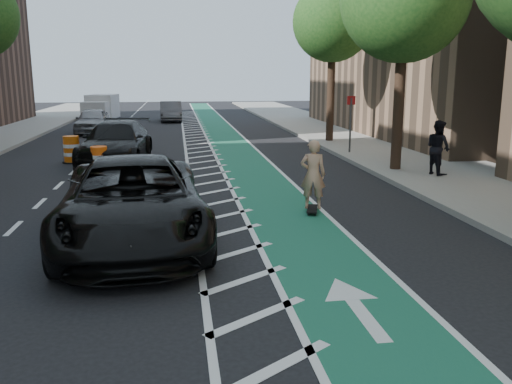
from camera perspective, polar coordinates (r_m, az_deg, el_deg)
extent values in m
plane|color=black|center=(10.36, -10.46, -6.76)|extent=(120.00, 120.00, 0.00)
cube|color=#1A5B47|center=(20.24, -0.94, 2.78)|extent=(2.00, 90.00, 0.01)
cube|color=silver|center=(20.11, -5.19, 2.66)|extent=(1.40, 90.00, 0.01)
cube|color=gray|center=(22.01, 16.12, 3.24)|extent=(5.00, 90.00, 0.15)
cube|color=gray|center=(21.12, 10.04, 3.19)|extent=(0.12, 90.00, 0.16)
cylinder|color=#382619|center=(19.32, 14.56, 8.49)|extent=(0.36, 0.36, 4.40)
cylinder|color=#382619|center=(26.87, 7.93, 9.71)|extent=(0.36, 0.36, 4.40)
sphere|color=#194617|center=(26.96, 8.17, 17.38)|extent=(4.20, 4.20, 4.20)
cylinder|color=#4C4C4C|center=(23.04, 9.90, 6.75)|extent=(0.08, 0.08, 2.40)
cube|color=red|center=(22.96, 10.00, 9.48)|extent=(0.35, 0.02, 0.35)
cube|color=black|center=(13.43, 5.94, -1.77)|extent=(0.47, 0.90, 0.03)
cylinder|color=black|center=(13.73, 5.59, -1.74)|extent=(0.05, 0.07, 0.07)
cylinder|color=black|center=(13.72, 6.34, -1.76)|extent=(0.05, 0.07, 0.07)
cylinder|color=black|center=(13.17, 5.51, -2.34)|extent=(0.05, 0.07, 0.07)
cylinder|color=black|center=(13.16, 6.28, -2.37)|extent=(0.05, 0.07, 0.07)
imported|color=tan|center=(13.25, 6.02, 1.86)|extent=(0.70, 0.56, 1.69)
imported|color=black|center=(11.14, -12.85, -0.98)|extent=(3.20, 6.29, 1.70)
imported|color=black|center=(21.40, -14.51, 5.04)|extent=(2.71, 5.66, 1.59)
imported|color=gray|center=(33.14, -16.82, 7.21)|extent=(1.72, 4.24, 1.44)
imported|color=#515155|center=(40.36, -8.94, 8.38)|extent=(1.62, 4.37, 1.43)
imported|color=black|center=(18.52, 18.61, 4.46)|extent=(0.86, 1.00, 1.76)
cube|color=silver|center=(44.55, -15.84, 8.68)|extent=(2.35, 3.13, 1.82)
cube|color=silver|center=(42.46, -16.56, 8.17)|extent=(1.98, 1.67, 1.36)
cylinder|color=black|center=(42.36, -17.73, 7.60)|extent=(0.30, 0.66, 0.64)
cylinder|color=black|center=(41.92, -15.57, 7.68)|extent=(0.30, 0.66, 0.64)
cylinder|color=black|center=(45.49, -16.57, 7.95)|extent=(0.30, 0.66, 0.64)
cylinder|color=black|center=(45.09, -14.55, 8.03)|extent=(0.30, 0.66, 0.64)
cylinder|color=#FF5B0D|center=(19.20, -16.16, 3.20)|extent=(0.55, 0.55, 0.96)
cylinder|color=silver|center=(19.23, -16.13, 2.73)|extent=(0.56, 0.56, 0.13)
cylinder|color=silver|center=(19.18, -16.18, 3.61)|extent=(0.56, 0.56, 0.13)
cylinder|color=black|center=(19.28, -16.08, 1.86)|extent=(0.70, 0.70, 0.04)
cylinder|color=#D6580B|center=(22.09, -18.84, 4.26)|extent=(0.60, 0.60, 1.03)
cylinder|color=silver|center=(22.11, -18.80, 3.82)|extent=(0.61, 0.61, 0.14)
cylinder|color=silver|center=(22.07, -18.86, 4.65)|extent=(0.61, 0.61, 0.14)
cylinder|color=black|center=(22.16, -18.75, 3.00)|extent=(0.76, 0.76, 0.05)
cylinder|color=#DC4F0B|center=(26.14, -15.78, 5.53)|extent=(0.56, 0.56, 0.97)
cylinder|color=silver|center=(26.16, -15.76, 5.18)|extent=(0.57, 0.57, 0.13)
cylinder|color=silver|center=(26.12, -15.80, 5.84)|extent=(0.57, 0.57, 0.13)
cylinder|color=black|center=(26.19, -15.72, 4.52)|extent=(0.71, 0.71, 0.04)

